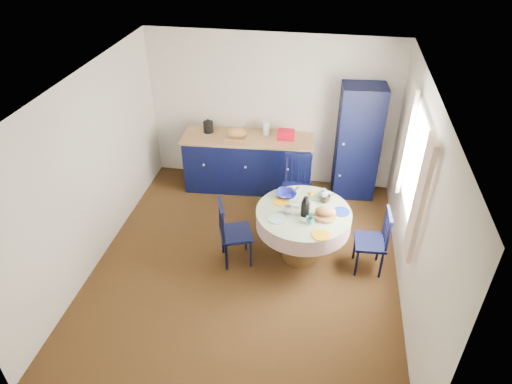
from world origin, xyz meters
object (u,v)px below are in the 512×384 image
at_px(chair_left, 233,232).
at_px(chair_far, 296,188).
at_px(kitchen_counter, 248,162).
at_px(mug_b, 310,220).
at_px(mug_a, 288,210).
at_px(chair_right, 373,241).
at_px(mug_c, 325,199).
at_px(cobalt_bowl, 286,194).
at_px(pantry_cabinet, 358,143).
at_px(dining_table, 304,219).
at_px(mug_d, 296,191).

height_order(chair_left, chair_far, chair_far).
relative_size(kitchen_counter, mug_b, 21.69).
xyz_separation_m(kitchen_counter, chair_left, (0.15, -1.85, -0.00)).
bearing_deg(mug_b, mug_a, 149.13).
bearing_deg(chair_right, mug_a, -95.07).
height_order(mug_c, cobalt_bowl, mug_c).
xyz_separation_m(pantry_cabinet, mug_c, (-0.43, -1.43, -0.13)).
relative_size(dining_table, mug_a, 10.61).
bearing_deg(mug_c, chair_right, -28.56).
bearing_deg(dining_table, chair_right, -6.02).
relative_size(chair_right, cobalt_bowl, 3.34).
bearing_deg(mug_a, chair_right, -1.79).
height_order(dining_table, chair_right, dining_table).
distance_m(chair_left, mug_c, 1.31).
distance_m(dining_table, mug_c, 0.40).
distance_m(dining_table, chair_right, 0.93).
xyz_separation_m(chair_right, mug_c, (-0.66, 0.36, 0.34)).
relative_size(dining_table, chair_far, 1.24).
height_order(kitchen_counter, mug_d, kitchen_counter).
relative_size(dining_table, mug_b, 12.65).
bearing_deg(kitchen_counter, chair_far, -42.28).
bearing_deg(pantry_cabinet, mug_b, -112.03).
height_order(kitchen_counter, mug_a, kitchen_counter).
bearing_deg(dining_table, cobalt_bowl, 132.07).
bearing_deg(dining_table, chair_left, -164.71).
height_order(pantry_cabinet, chair_far, pantry_cabinet).
bearing_deg(pantry_cabinet, dining_table, -116.67).
distance_m(pantry_cabinet, cobalt_bowl, 1.70).
distance_m(chair_far, mug_d, 0.60).
relative_size(kitchen_counter, mug_d, 19.72).
distance_m(chair_right, cobalt_bowl, 1.29).
relative_size(mug_a, mug_d, 1.08).
bearing_deg(cobalt_bowl, pantry_cabinet, 55.64).
bearing_deg(cobalt_bowl, mug_c, -4.34).
height_order(chair_far, mug_a, chair_far).
distance_m(dining_table, mug_a, 0.28).
relative_size(chair_far, cobalt_bowl, 3.66).
bearing_deg(mug_d, pantry_cabinet, 57.73).
bearing_deg(mug_b, chair_right, 9.70).
bearing_deg(pantry_cabinet, cobalt_bowl, -129.19).
xyz_separation_m(mug_b, mug_d, (-0.23, 0.62, 0.00)).
relative_size(chair_left, chair_far, 0.94).
bearing_deg(mug_b, dining_table, 108.72).
xyz_separation_m(pantry_cabinet, chair_right, (0.23, -1.79, -0.47)).
xyz_separation_m(pantry_cabinet, mug_b, (-0.60, -1.94, -0.13)).
bearing_deg(kitchen_counter, dining_table, -60.56).
xyz_separation_m(chair_left, mug_a, (0.69, 0.19, 0.32)).
distance_m(kitchen_counter, mug_b, 2.18).
bearing_deg(mug_a, dining_table, 15.76).
relative_size(mug_a, mug_c, 0.88).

